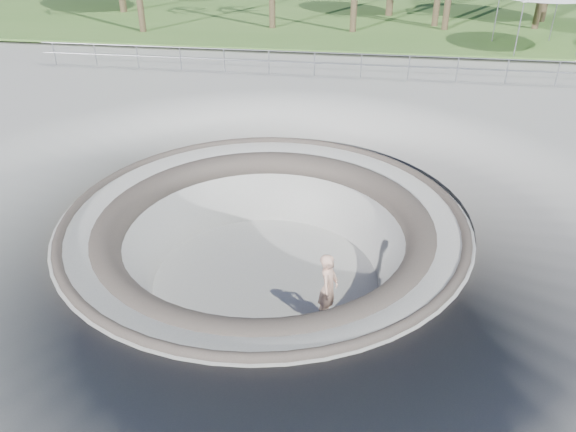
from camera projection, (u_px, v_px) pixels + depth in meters
The scene contains 6 objects.
ground at pixel (264, 216), 14.28m from camera, with size 180.00×180.00×0.00m, color #9C9C97.
skate_bowl at pixel (266, 274), 15.20m from camera, with size 14.00×14.00×4.10m.
distant_hills at pixel (385, 28), 66.17m from camera, with size 103.20×45.00×28.60m.
safety_railing at pixel (315, 64), 24.18m from camera, with size 25.00×0.06×1.03m.
skateboard at pixel (327, 318), 13.66m from camera, with size 0.94×0.44×0.09m.
skater at pixel (328, 287), 13.19m from camera, with size 0.66×0.44×1.82m, color #D4A289.
Camera 1 is at (2.40, -12.10, 7.21)m, focal length 35.00 mm.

